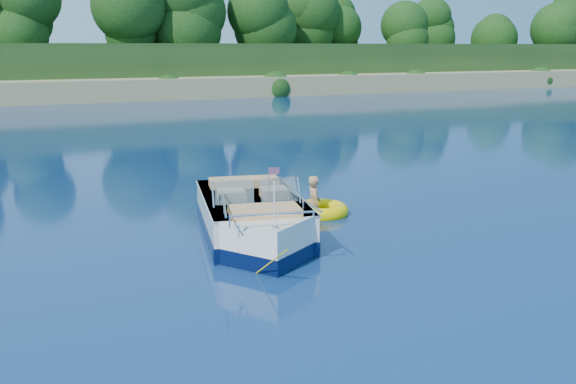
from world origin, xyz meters
name	(u,v)px	position (x,y,z in m)	size (l,w,h in m)	color
ground	(204,250)	(0.00, 0.00, 0.00)	(160.00, 160.00, 0.00)	#0B1C4F
shoreline	(27,73)	(0.00, 63.77, 0.98)	(170.00, 59.00, 6.00)	#938255
treeline	(38,22)	(0.04, 41.01, 5.55)	(150.00, 7.12, 8.19)	black
motorboat	(254,222)	(1.15, 0.31, 0.35)	(2.67, 5.42, 1.83)	white
tow_tube	(321,210)	(3.25, 1.47, 0.09)	(1.65, 1.65, 0.34)	#FFD500
boy	(313,214)	(3.11, 1.57, 0.00)	(0.50, 0.33, 1.38)	tan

